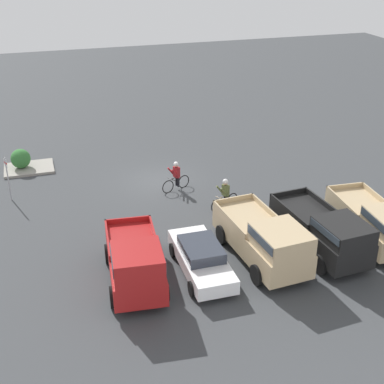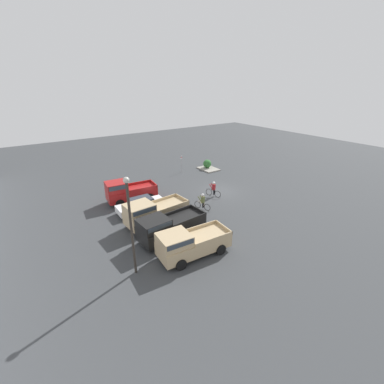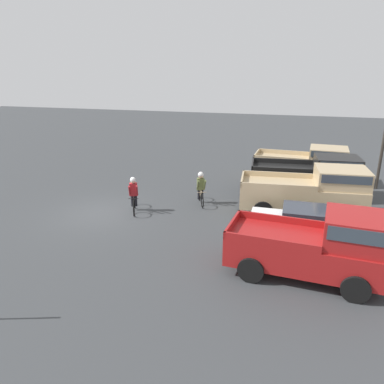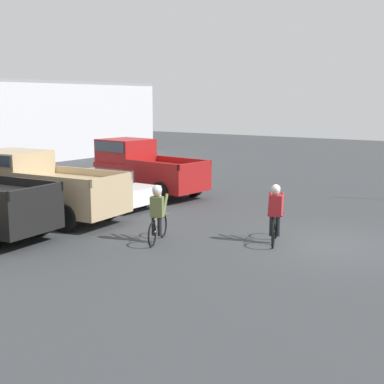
% 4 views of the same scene
% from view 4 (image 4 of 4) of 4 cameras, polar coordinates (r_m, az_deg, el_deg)
% --- Properties ---
extents(ground_plane, '(80.00, 80.00, 0.00)m').
position_cam_4_polar(ground_plane, '(15.71, 14.41, -5.47)').
color(ground_plane, '#383A3D').
extents(pickup_truck_2, '(2.65, 5.73, 2.29)m').
position_cam_4_polar(pickup_truck_2, '(19.10, -16.07, 0.81)').
color(pickup_truck_2, tan).
rests_on(pickup_truck_2, ground_plane).
extents(sedan_0, '(1.92, 4.65, 1.35)m').
position_cam_4_polar(sedan_0, '(20.95, -9.74, 0.42)').
color(sedan_0, white).
rests_on(sedan_0, ground_plane).
extents(pickup_truck_3, '(2.63, 5.19, 2.35)m').
position_cam_4_polar(pickup_truck_3, '(23.14, -5.32, 2.71)').
color(pickup_truck_3, maroon).
rests_on(pickup_truck_3, ground_plane).
extents(cyclist_0, '(1.75, 0.74, 1.72)m').
position_cam_4_polar(cyclist_0, '(15.44, 8.86, -2.25)').
color(cyclist_0, black).
rests_on(cyclist_0, ground_plane).
extents(cyclist_1, '(1.71, 0.73, 1.69)m').
position_cam_4_polar(cyclist_1, '(15.39, -3.71, -2.15)').
color(cyclist_1, black).
rests_on(cyclist_1, ground_plane).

